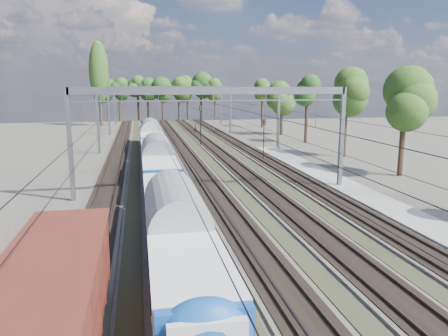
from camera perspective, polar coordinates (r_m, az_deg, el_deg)
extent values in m
cube|color=#47423A|center=(51.65, -14.08, 0.31)|extent=(3.00, 130.00, 0.15)
cube|color=black|center=(51.63, -14.08, 0.42)|extent=(2.50, 130.00, 0.06)
cube|color=#473326|center=(51.66, -14.89, 0.50)|extent=(0.08, 130.00, 0.14)
cube|color=#473326|center=(51.58, -13.29, 0.55)|extent=(0.08, 130.00, 0.14)
cube|color=#47423A|center=(51.59, -9.09, 0.49)|extent=(3.00, 130.00, 0.15)
cube|color=black|center=(51.58, -9.09, 0.59)|extent=(2.50, 130.00, 0.06)
cube|color=#473326|center=(51.54, -9.89, 0.68)|extent=(0.08, 130.00, 0.14)
cube|color=#473326|center=(51.59, -8.29, 0.73)|extent=(0.08, 130.00, 0.14)
cube|color=#47423A|center=(51.93, -4.12, 0.66)|extent=(3.00, 130.00, 0.15)
cube|color=black|center=(51.91, -4.12, 0.77)|extent=(2.50, 130.00, 0.06)
cube|color=#473326|center=(51.82, -4.91, 0.85)|extent=(0.08, 130.00, 0.14)
cube|color=#473326|center=(51.99, -3.34, 0.90)|extent=(0.08, 130.00, 0.14)
cube|color=#47423A|center=(52.65, 0.75, 0.83)|extent=(3.00, 130.00, 0.15)
cube|color=black|center=(52.64, 0.75, 0.93)|extent=(2.50, 130.00, 0.06)
cube|color=#473326|center=(52.48, -0.02, 1.01)|extent=(0.08, 130.00, 0.14)
cube|color=#473326|center=(52.77, 1.51, 1.06)|extent=(0.08, 130.00, 0.14)
cube|color=#47423A|center=(53.74, 5.45, 0.98)|extent=(3.00, 130.00, 0.15)
cube|color=black|center=(53.72, 5.45, 1.08)|extent=(2.50, 130.00, 0.06)
cube|color=#473326|center=(53.51, 4.71, 1.17)|extent=(0.08, 130.00, 0.14)
cube|color=#473326|center=(53.92, 6.19, 1.21)|extent=(0.08, 130.00, 0.14)
cube|color=#302C1F|center=(51.58, -11.58, 0.35)|extent=(1.10, 130.00, 0.05)
cube|color=#302C1F|center=(51.72, -6.59, 0.52)|extent=(1.10, 130.00, 0.05)
cube|color=#302C1F|center=(52.25, -1.67, 0.69)|extent=(1.10, 130.00, 0.05)
cube|color=#302C1F|center=(53.16, 3.12, 0.86)|extent=(1.10, 130.00, 0.05)
cube|color=gray|center=(32.76, 23.22, -6.07)|extent=(3.00, 70.00, 0.30)
cube|color=slate|center=(36.47, -19.47, 2.83)|extent=(0.35, 0.35, 9.00)
cube|color=slate|center=(40.14, 15.10, 3.74)|extent=(0.35, 0.35, 9.00)
cube|color=slate|center=(36.29, -1.37, 10.06)|extent=(23.00, 0.35, 0.60)
cube|color=slate|center=(84.07, -14.83, 7.22)|extent=(0.35, 0.35, 9.00)
cube|color=slate|center=(85.73, 0.83, 7.63)|extent=(0.35, 0.35, 9.00)
cube|color=slate|center=(83.99, -6.99, 10.36)|extent=(23.00, 0.35, 0.60)
cube|color=slate|center=(61.20, -16.15, 5.74)|extent=(0.35, 0.35, 8.50)
cube|color=slate|center=(106.02, -14.09, 7.77)|extent=(0.35, 0.35, 8.50)
cube|color=slate|center=(64.14, 7.11, 6.29)|extent=(0.35, 0.35, 8.50)
cube|color=slate|center=(107.74, -0.40, 8.13)|extent=(0.35, 0.35, 8.50)
cylinder|color=black|center=(50.98, -14.36, 6.32)|extent=(0.03, 130.00, 0.03)
cylinder|color=black|center=(50.91, -14.41, 7.55)|extent=(0.03, 130.00, 0.03)
cylinder|color=black|center=(50.92, -9.27, 6.51)|extent=(0.03, 130.00, 0.03)
cylinder|color=black|center=(50.86, -9.30, 7.74)|extent=(0.03, 130.00, 0.03)
cylinder|color=black|center=(51.27, -4.20, 6.65)|extent=(0.03, 130.00, 0.03)
cylinder|color=black|center=(51.20, -4.22, 7.87)|extent=(0.03, 130.00, 0.03)
cylinder|color=black|center=(51.99, 0.76, 6.73)|extent=(0.03, 130.00, 0.03)
cylinder|color=black|center=(51.93, 0.76, 7.94)|extent=(0.03, 130.00, 0.03)
cylinder|color=black|center=(53.10, 5.55, 6.76)|extent=(0.03, 130.00, 0.03)
cylinder|color=black|center=(53.03, 5.57, 7.95)|extent=(0.03, 130.00, 0.03)
cylinder|color=black|center=(116.58, -14.88, 7.34)|extent=(0.56, 0.56, 5.93)
sphere|color=#153915|center=(116.42, -14.99, 9.67)|extent=(4.30, 4.30, 4.30)
cylinder|color=black|center=(116.51, -13.34, 7.79)|extent=(0.56, 0.56, 7.47)
sphere|color=#153915|center=(116.38, -13.47, 10.72)|extent=(3.87, 3.87, 3.87)
cylinder|color=black|center=(116.19, -11.71, 7.73)|extent=(0.56, 0.56, 7.01)
sphere|color=#153915|center=(116.05, -11.81, 10.49)|extent=(5.05, 5.05, 5.05)
cylinder|color=black|center=(119.56, -9.37, 7.64)|extent=(0.56, 0.56, 5.98)
sphere|color=#153915|center=(119.41, -9.44, 9.93)|extent=(4.08, 4.08, 4.08)
cylinder|color=black|center=(117.00, -7.79, 7.54)|extent=(0.56, 0.56, 5.66)
sphere|color=#153915|center=(116.84, -7.85, 9.76)|extent=(5.33, 5.33, 5.33)
cylinder|color=black|center=(119.64, -6.01, 7.75)|extent=(0.56, 0.56, 6.06)
sphere|color=#153915|center=(119.49, -6.06, 10.07)|extent=(4.07, 4.07, 4.07)
cylinder|color=black|center=(119.71, -4.76, 7.78)|extent=(0.56, 0.56, 6.11)
sphere|color=#153915|center=(119.56, -4.79, 10.12)|extent=(4.25, 4.25, 4.25)
cylinder|color=black|center=(119.63, -2.39, 8.10)|extent=(0.56, 0.56, 7.34)
sphere|color=#153915|center=(119.50, -2.41, 10.91)|extent=(4.15, 4.15, 4.15)
cylinder|color=black|center=(118.36, -0.52, 7.83)|extent=(0.56, 0.56, 6.28)
sphere|color=#153915|center=(118.22, -0.52, 10.26)|extent=(4.86, 4.86, 4.86)
cylinder|color=black|center=(46.33, 23.24, 1.98)|extent=(0.56, 0.56, 5.55)
sphere|color=#153915|center=(45.93, 23.66, 7.46)|extent=(3.87, 3.87, 3.87)
cylinder|color=black|center=(58.64, 15.54, 3.95)|extent=(0.56, 0.56, 5.21)
sphere|color=#153915|center=(58.33, 15.74, 8.02)|extent=(4.36, 4.36, 4.36)
cylinder|color=black|center=(70.11, 12.22, 5.09)|extent=(0.56, 0.56, 5.08)
sphere|color=#153915|center=(69.84, 12.35, 8.41)|extent=(4.35, 4.35, 4.35)
cylinder|color=black|center=(85.14, 7.40, 6.35)|extent=(0.56, 0.56, 5.53)
sphere|color=#153915|center=(84.92, 7.47, 9.33)|extent=(3.79, 3.79, 3.79)
cylinder|color=black|center=(96.91, 4.36, 6.98)|extent=(0.56, 0.56, 5.69)
sphere|color=#153915|center=(96.72, 4.40, 9.67)|extent=(4.12, 4.12, 4.12)
cylinder|color=black|center=(104.11, -15.91, 9.70)|extent=(0.70, 0.70, 16.00)
ellipsoid|color=#284918|center=(104.15, -16.02, 11.90)|extent=(4.40, 4.40, 14.08)
cube|color=black|center=(16.44, -4.03, -20.73)|extent=(2.01, 3.01, 0.80)
cube|color=black|center=(29.31, -7.45, -6.37)|extent=(2.01, 3.01, 0.80)
cube|color=#104D9B|center=(22.17, -6.35, -7.92)|extent=(2.81, 20.07, 1.91)
cube|color=silver|center=(22.02, -6.38, -6.68)|extent=(2.89, 19.27, 0.95)
cube|color=black|center=(22.17, -2.60, -6.50)|extent=(0.04, 17.06, 0.70)
cube|color=yellow|center=(18.26, -5.12, -13.80)|extent=(2.91, 5.62, 0.70)
cylinder|color=gray|center=(21.89, -6.40, -5.56)|extent=(2.85, 20.07, 2.85)
cube|color=black|center=(35.68, -8.14, -3.28)|extent=(2.01, 3.01, 0.80)
cube|color=black|center=(49.42, -9.01, 0.61)|extent=(2.01, 3.01, 0.80)
cube|color=#104D9B|center=(42.25, -8.71, 0.97)|extent=(2.81, 20.07, 1.91)
cube|color=silver|center=(42.17, -8.72, 1.65)|extent=(2.89, 19.27, 0.95)
cube|color=black|center=(42.25, -6.75, 1.71)|extent=(0.04, 17.06, 0.70)
cube|color=yellow|center=(38.01, -8.39, -0.88)|extent=(2.91, 5.62, 0.70)
cylinder|color=gray|center=(42.10, -8.74, 2.25)|extent=(2.85, 20.07, 2.85)
cube|color=black|center=(55.95, -9.27, 1.77)|extent=(2.01, 3.01, 0.80)
cube|color=black|center=(69.86, -9.66, 3.53)|extent=(2.01, 3.01, 0.80)
cube|color=#104D9B|center=(62.71, -9.53, 4.11)|extent=(2.81, 20.07, 1.91)
cube|color=silver|center=(62.66, -9.55, 4.56)|extent=(2.89, 19.27, 0.95)
cube|color=black|center=(62.71, -8.21, 4.61)|extent=(0.04, 17.06, 0.70)
cube|color=yellow|center=(58.39, -9.39, 3.14)|extent=(2.91, 5.62, 0.70)
cylinder|color=gray|center=(62.61, -9.56, 4.98)|extent=(2.85, 20.07, 2.85)
cube|color=black|center=(18.94, -19.39, -16.93)|extent=(2.09, 2.71, 0.73)
cube|color=#4D1E14|center=(13.62, -23.10, -19.53)|extent=(2.82, 14.60, 2.71)
cube|color=#4D1E14|center=(12.99, -23.57, -14.13)|extent=(3.02, 14.60, 0.13)
imported|color=black|center=(85.76, -3.73, 5.13)|extent=(0.42, 0.61, 1.60)
cylinder|color=black|center=(67.08, -3.07, 5.21)|extent=(0.15, 0.15, 5.40)
cube|color=black|center=(66.85, -3.09, 7.84)|extent=(0.42, 0.32, 0.76)
sphere|color=red|center=(66.70, -3.08, 8.02)|extent=(0.17, 0.17, 0.17)
sphere|color=#0C9919|center=(66.72, -3.07, 7.70)|extent=(0.17, 0.17, 0.17)
cylinder|color=black|center=(54.14, 5.20, 3.35)|extent=(0.12, 0.12, 4.42)
cube|color=black|center=(53.87, 5.25, 6.01)|extent=(0.36, 0.29, 0.62)
sphere|color=red|center=(53.75, 5.29, 6.19)|extent=(0.14, 0.14, 0.14)
sphere|color=#0C9919|center=(53.77, 5.28, 5.86)|extent=(0.14, 0.14, 0.14)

